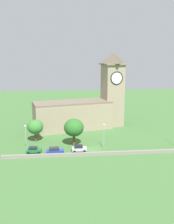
% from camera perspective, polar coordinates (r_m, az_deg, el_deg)
% --- Properties ---
extents(ground_plane, '(200.00, 200.00, 0.00)m').
position_cam_1_polar(ground_plane, '(90.52, 0.00, -4.60)').
color(ground_plane, '#3D6633').
extents(church, '(33.83, 15.95, 26.57)m').
position_cam_1_polar(church, '(95.88, -0.32, 1.14)').
color(church, gray).
rests_on(church, ground).
extents(quay_barrier, '(48.45, 0.70, 0.91)m').
position_cam_1_polar(quay_barrier, '(72.32, 1.49, -8.88)').
color(quay_barrier, gray).
rests_on(quay_barrier, ground).
extents(car_green, '(4.12, 2.28, 1.65)m').
position_cam_1_polar(car_green, '(75.39, -11.27, -7.90)').
color(car_green, '#1E6B38').
rests_on(car_green, ground).
extents(car_blue, '(4.85, 2.54, 1.80)m').
position_cam_1_polar(car_blue, '(73.75, -6.88, -8.15)').
color(car_blue, '#233D9E').
rests_on(car_blue, ground).
extents(car_silver, '(4.04, 2.06, 1.88)m').
position_cam_1_polar(car_silver, '(74.71, -1.71, -7.75)').
color(car_silver, silver).
rests_on(car_silver, ground).
extents(streetlamp_west_end, '(0.44, 0.44, 7.23)m').
position_cam_1_polar(streetlamp_west_end, '(76.51, -12.95, -4.52)').
color(streetlamp_west_end, '#9EA0A5').
rests_on(streetlamp_west_end, ground).
extents(streetlamp_west_mid, '(0.44, 0.44, 7.19)m').
position_cam_1_polar(streetlamp_west_mid, '(76.26, 3.61, -4.28)').
color(streetlamp_west_mid, '#9EA0A5').
rests_on(streetlamp_west_mid, ground).
extents(tree_riverside_east, '(5.79, 5.79, 8.04)m').
position_cam_1_polar(tree_riverside_east, '(78.16, -2.82, -3.37)').
color(tree_riverside_east, brown).
rests_on(tree_riverside_east, ground).
extents(tree_by_tower, '(4.87, 4.87, 6.81)m').
position_cam_1_polar(tree_by_tower, '(83.22, -10.96, -3.15)').
color(tree_by_tower, brown).
rests_on(tree_by_tower, ground).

